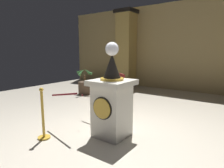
{
  "coord_description": "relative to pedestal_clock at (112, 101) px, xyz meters",
  "views": [
    {
      "loc": [
        2.31,
        -3.25,
        1.66
      ],
      "look_at": [
        0.18,
        -0.28,
        1.04
      ],
      "focal_mm": 31.18,
      "sensor_mm": 36.0,
      "label": 1
    }
  ],
  "objects": [
    {
      "name": "ground_plane",
      "position": [
        -0.18,
        0.29,
        -0.71
      ],
      "size": [
        12.16,
        12.16,
        0.0
      ],
      "primitive_type": "plane",
      "color": "beige"
    },
    {
      "name": "back_wall",
      "position": [
        -0.18,
        5.45,
        1.13
      ],
      "size": [
        12.16,
        0.16,
        3.68
      ],
      "primitive_type": "cube",
      "color": "tan",
      "rests_on": "ground_plane"
    },
    {
      "name": "pedestal_clock",
      "position": [
        0.0,
        0.0,
        0.0
      ],
      "size": [
        0.75,
        0.75,
        1.82
      ],
      "color": "silver",
      "rests_on": "ground_plane"
    },
    {
      "name": "stanchion_near",
      "position": [
        -0.69,
        0.96,
        -0.33
      ],
      "size": [
        0.24,
        0.24,
        1.08
      ],
      "color": "gold",
      "rests_on": "ground_plane"
    },
    {
      "name": "stanchion_far",
      "position": [
        -0.99,
        -0.87,
        -0.36
      ],
      "size": [
        0.24,
        0.24,
        1.0
      ],
      "color": "gold",
      "rests_on": "ground_plane"
    },
    {
      "name": "velvet_rope",
      "position": [
        -0.84,
        0.05,
        0.08
      ],
      "size": [
        1.08,
        1.1,
        0.22
      ],
      "color": "#591419"
    },
    {
      "name": "column_left",
      "position": [
        -2.76,
        4.97,
        1.04
      ],
      "size": [
        0.89,
        0.89,
        3.53
      ],
      "color": "black",
      "rests_on": "ground_plane"
    },
    {
      "name": "potted_palm_left",
      "position": [
        -3.11,
        2.5,
        -0.4
      ],
      "size": [
        0.7,
        0.67,
        1.02
      ],
      "color": "#4C3828",
      "rests_on": "ground_plane"
    },
    {
      "name": "cafe_table",
      "position": [
        -1.8,
        2.14,
        -0.23
      ],
      "size": [
        0.57,
        0.57,
        0.75
      ],
      "color": "#332D28",
      "rests_on": "ground_plane"
    },
    {
      "name": "cafe_chair_red",
      "position": [
        -1.21,
        2.06,
        -0.13
      ],
      "size": [
        0.56,
        0.56,
        0.96
      ],
      "color": "black",
      "rests_on": "ground_plane"
    }
  ]
}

